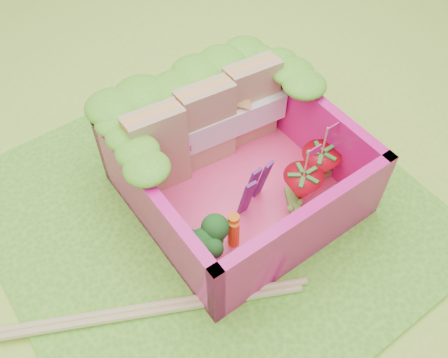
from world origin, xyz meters
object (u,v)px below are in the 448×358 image
Objects in this scene: sandwich_stack at (207,125)px; chopsticks at (109,316)px; strawberry_left at (301,188)px; strawberry_right at (319,166)px; bento_box at (239,168)px; broccoli at (203,241)px.

chopsticks is (-1.12, -0.62, -0.34)m from sandwich_stack.
sandwich_stack reaches higher than strawberry_left.
bento_box is at bearing 153.76° from strawberry_right.
sandwich_stack is 0.81m from broccoli.
strawberry_right is 1.61m from chopsticks.
sandwich_stack is at bearing 128.84° from strawberry_right.
strawberry_right is at bearing -26.24° from bento_box.
sandwich_stack is 0.74m from strawberry_left.
strawberry_right is (0.96, 0.04, -0.05)m from broccoli.
broccoli reaches higher than chopsticks.
chopsticks is (-1.60, -0.03, -0.16)m from strawberry_right.
strawberry_left reaches higher than broccoli.
sandwich_stack is at bearing 53.26° from broccoli.
sandwich_stack is at bearing 111.96° from strawberry_left.
strawberry_left is 0.99× the size of strawberry_right.
strawberry_right is at bearing 1.07° from chopsticks.
strawberry_left is (0.27, -0.66, -0.18)m from sandwich_stack.
sandwich_stack is 3.52× the size of broccoli.
broccoli is at bearing -126.74° from sandwich_stack.
strawberry_right reaches higher than chopsticks.
bento_box is 0.55m from broccoli.
chopsticks is at bearing -178.93° from strawberry_right.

